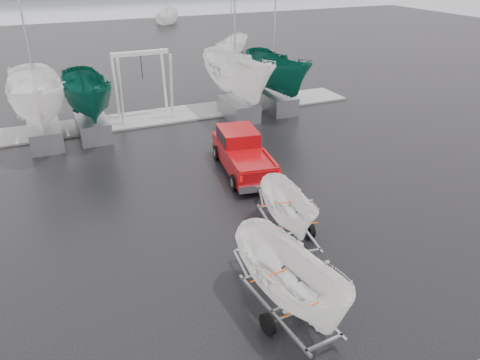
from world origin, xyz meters
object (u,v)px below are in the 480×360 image
(pickup_truck, at_px, (242,151))
(trailer_parked, at_px, (293,234))
(trailer_hitched, at_px, (290,180))
(boat_hoist, at_px, (142,76))

(pickup_truck, bearing_deg, trailer_parked, -98.04)
(trailer_hitched, relative_size, boat_hoist, 1.03)
(trailer_parked, bearing_deg, trailer_hitched, 56.34)
(trailer_hitched, distance_m, trailer_parked, 4.14)
(trailer_hitched, height_order, trailer_parked, trailer_parked)
(trailer_hitched, height_order, boat_hoist, trailer_hitched)
(trailer_parked, relative_size, boat_hoist, 1.25)
(pickup_truck, relative_size, trailer_hitched, 1.31)
(pickup_truck, relative_size, trailer_parked, 1.08)
(trailer_hitched, xyz_separation_m, trailer_parked, (-1.98, -3.60, 0.47))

